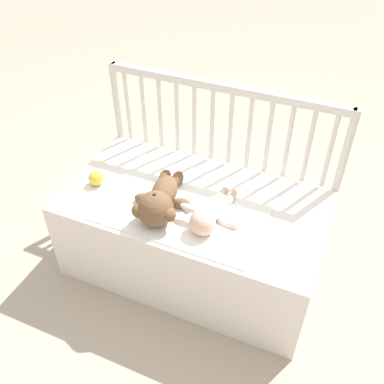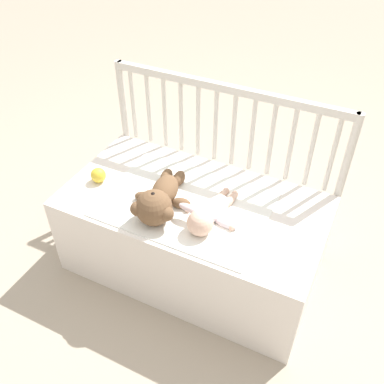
{
  "view_description": "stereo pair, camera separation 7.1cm",
  "coord_description": "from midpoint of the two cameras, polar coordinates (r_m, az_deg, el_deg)",
  "views": [
    {
      "loc": [
        0.57,
        -1.33,
        1.72
      ],
      "look_at": [
        0.0,
        -0.01,
        0.5
      ],
      "focal_mm": 40.0,
      "sensor_mm": 36.0,
      "label": 1
    },
    {
      "loc": [
        0.63,
        -1.3,
        1.72
      ],
      "look_at": [
        0.0,
        -0.01,
        0.5
      ],
      "focal_mm": 40.0,
      "sensor_mm": 36.0,
      "label": 2
    }
  ],
  "objects": [
    {
      "name": "blanket",
      "position": [
        1.91,
        -1.89,
        -1.63
      ],
      "size": [
        0.73,
        0.52,
        0.01
      ],
      "color": "white",
      "rests_on": "crib_mattress"
    },
    {
      "name": "crib_rail",
      "position": [
        2.09,
        2.89,
        7.86
      ],
      "size": [
        1.19,
        0.04,
        0.86
      ],
      "color": "beige",
      "rests_on": "ground_plane"
    },
    {
      "name": "teddy_bear",
      "position": [
        1.84,
        -5.45,
        -1.19
      ],
      "size": [
        0.26,
        0.41,
        0.16
      ],
      "color": "brown",
      "rests_on": "crib_mattress"
    },
    {
      "name": "ground_plane",
      "position": [
        2.25,
        -0.79,
        -9.63
      ],
      "size": [
        12.0,
        12.0,
        0.0
      ],
      "primitive_type": "plane",
      "color": "tan"
    },
    {
      "name": "baby",
      "position": [
        1.81,
        1.42,
        -2.88
      ],
      "size": [
        0.26,
        0.35,
        0.11
      ],
      "color": "white",
      "rests_on": "crib_mattress"
    },
    {
      "name": "toy_ball",
      "position": [
        2.05,
        -13.65,
        1.8
      ],
      "size": [
        0.07,
        0.07,
        0.07
      ],
      "color": "yellow",
      "rests_on": "crib_mattress"
    },
    {
      "name": "crib_mattress",
      "position": [
        2.08,
        -0.85,
        -5.72
      ],
      "size": [
        1.19,
        0.63,
        0.44
      ],
      "color": "white",
      "rests_on": "ground_plane"
    }
  ]
}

